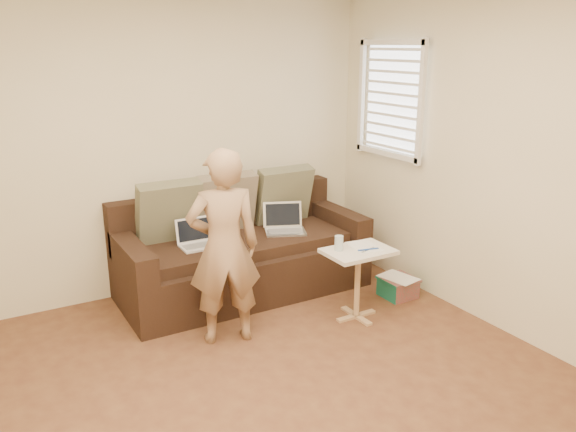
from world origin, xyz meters
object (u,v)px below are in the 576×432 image
object	(u,v)px
laptop_white	(200,247)
striped_box	(398,287)
sofa	(243,247)
drinking_glass	(339,243)
laptop_silver	(286,233)
side_table	(357,284)
person	(224,247)

from	to	relation	value
laptop_white	striped_box	bearing A→B (deg)	-25.05
sofa	drinking_glass	bearing A→B (deg)	-64.00
laptop_silver	drinking_glass	bearing A→B (deg)	-64.93
side_table	drinking_glass	bearing A→B (deg)	154.44
side_table	striped_box	distance (m)	0.62
sofa	drinking_glass	xyz separation A→B (m)	(0.43, -0.88, 0.23)
laptop_white	side_table	world-z (taller)	laptop_white
laptop_silver	laptop_white	world-z (taller)	laptop_silver
side_table	striped_box	size ratio (longest dim) A/B	2.03
side_table	striped_box	bearing A→B (deg)	14.45
sofa	laptop_silver	xyz separation A→B (m)	(0.40, -0.07, 0.10)
side_table	striped_box	world-z (taller)	side_table
sofa	person	distance (m)	0.96
drinking_glass	laptop_white	bearing A→B (deg)	135.96
laptop_white	striped_box	size ratio (longest dim) A/B	1.10
sofa	laptop_white	size ratio (longest dim) A/B	6.77
person	drinking_glass	bearing A→B (deg)	-174.21
drinking_glass	laptop_silver	bearing A→B (deg)	92.08
striped_box	drinking_glass	bearing A→B (deg)	-173.86
laptop_silver	drinking_glass	world-z (taller)	drinking_glass
sofa	side_table	world-z (taller)	sofa
sofa	laptop_white	bearing A→B (deg)	-173.34
drinking_glass	side_table	bearing A→B (deg)	-25.56
person	drinking_glass	distance (m)	0.95
laptop_white	side_table	bearing A→B (deg)	-41.33
sofa	side_table	xyz separation A→B (m)	(0.58, -0.95, -0.13)
drinking_glass	striped_box	bearing A→B (deg)	6.14
laptop_silver	person	world-z (taller)	person
striped_box	laptop_white	bearing A→B (deg)	154.41
sofa	side_table	distance (m)	1.12
striped_box	side_table	bearing A→B (deg)	-165.55
sofa	striped_box	size ratio (longest dim) A/B	7.46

